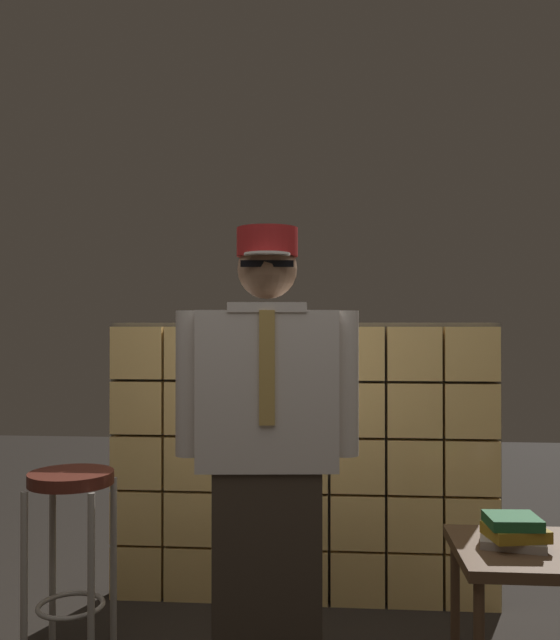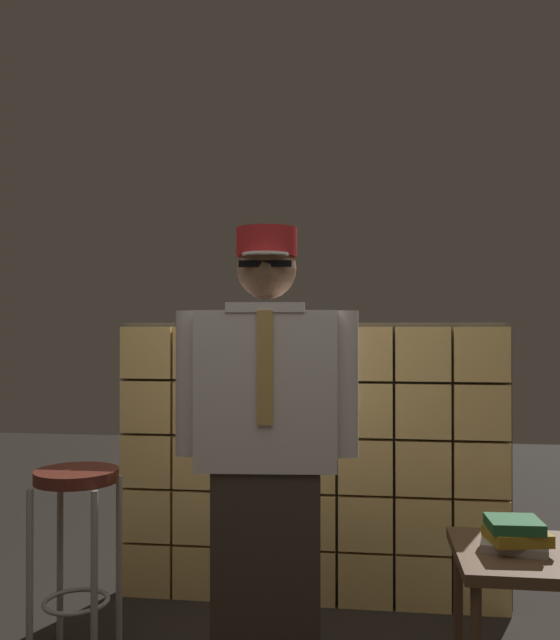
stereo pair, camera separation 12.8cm
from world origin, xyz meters
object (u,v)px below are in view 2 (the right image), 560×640
book_stack (515,535)px  bar_stool (76,517)px  side_table (531,574)px  standing_person (267,449)px

book_stack → bar_stool: bearing=173.7°
bar_stool → side_table: size_ratio=1.34×
bar_stool → book_stack: 1.71m
standing_person → bar_stool: (-0.81, 0.15, -0.33)m
standing_person → book_stack: standing_person is taller
standing_person → bar_stool: standing_person is taller
side_table → book_stack: (-0.05, 0.00, 0.13)m
side_table → book_stack: bearing=177.6°
bar_stool → book_stack: (1.70, -0.19, 0.05)m
bar_stool → book_stack: size_ratio=3.07×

